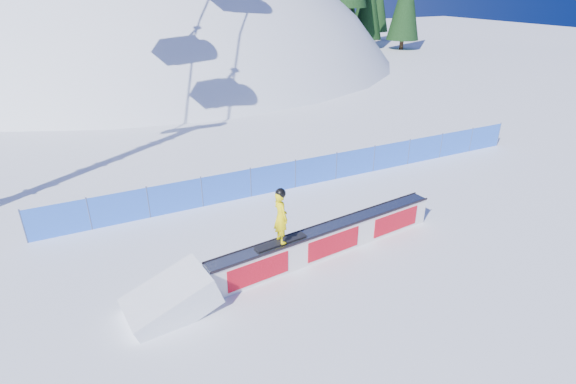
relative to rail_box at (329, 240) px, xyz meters
name	(u,v)px	position (x,y,z in m)	size (l,w,h in m)	color
ground	(379,230)	(2.37, 0.46, -0.49)	(160.00, 160.00, 0.00)	white
snow_hill	(167,205)	(2.37, 42.46, -18.49)	(64.00, 64.00, 64.00)	white
safety_fence	(316,170)	(2.37, 4.96, 0.11)	(22.05, 0.05, 1.30)	blue
rail_box	(329,240)	(0.00, 0.00, 0.00)	(8.26, 1.50, 0.99)	white
snow_ramp	(173,311)	(-5.12, -0.58, -0.49)	(2.23, 1.49, 0.84)	white
snowboarder	(281,217)	(-1.76, -0.20, 1.35)	(1.68, 0.60, 1.73)	black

